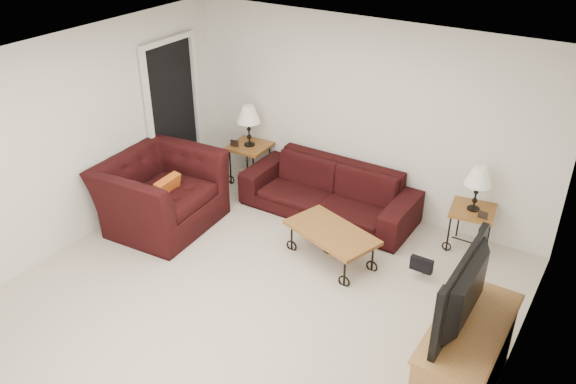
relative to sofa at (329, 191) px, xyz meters
The scene contains 20 objects.
ground 2.06m from the sofa, 84.09° to the right, with size 5.00×5.00×0.00m, color #B8AA9D.
wall_back 1.05m from the sofa, 66.47° to the left, with size 5.00×0.02×2.50m, color silver.
wall_front 4.62m from the sofa, 87.35° to the right, with size 5.00×0.02×2.50m, color silver.
wall_left 3.19m from the sofa, 138.60° to the right, with size 0.02×5.00×2.50m, color silver.
wall_right 3.50m from the sofa, 36.71° to the right, with size 0.02×5.00×2.50m, color silver.
ceiling 2.97m from the sofa, 84.09° to the right, with size 5.00×5.00×0.00m, color white.
doorway 2.39m from the sofa, behind, with size 0.08×0.94×2.04m, color black.
sofa is the anchor object (origin of this frame).
side_table_left 1.40m from the sofa, behind, with size 0.54×0.54×0.58m, color #996226.
side_table_right 1.82m from the sofa, ahead, with size 0.50×0.50×0.54m, color #996226.
lamp_left 1.50m from the sofa, behind, with size 0.33×0.33×0.58m, color black, non-canonical shape.
lamp_right 1.88m from the sofa, ahead, with size 0.31×0.31×0.54m, color black, non-canonical shape.
photo_frame_left 1.57m from the sofa, behind, with size 0.12×0.02×0.10m, color black.
photo_frame_right 1.98m from the sofa, ahead, with size 0.11×0.01×0.09m, color black.
coffee_table 1.07m from the sofa, 59.34° to the right, with size 1.07×0.58×0.40m, color #996226.
armchair 2.15m from the sofa, 140.95° to the right, with size 1.38×1.21×0.90m, color black.
throw_pillow 2.07m from the sofa, 137.25° to the right, with size 0.41×0.11×0.41m, color #B14716.
tv_stand 3.19m from the sofa, 40.07° to the right, with size 0.52×1.26×0.75m, color #B37942.
television 3.26m from the sofa, 40.30° to the right, with size 1.13×0.15×0.65m, color black.
backpack 1.67m from the sofa, 20.29° to the right, with size 0.39×0.30×0.50m, color black.
Camera 1 is at (2.93, -3.93, 4.04)m, focal length 36.76 mm.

